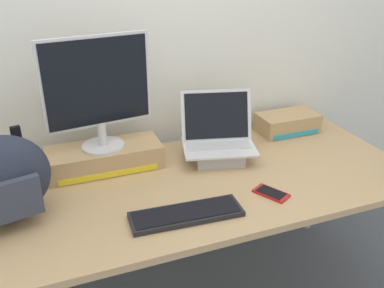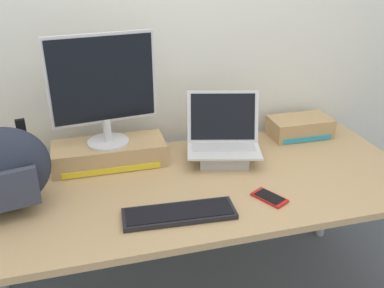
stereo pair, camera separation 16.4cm
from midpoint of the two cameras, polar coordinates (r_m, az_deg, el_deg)
name	(u,v)px [view 1 (the left image)]	position (r m, az deg, el deg)	size (l,w,h in m)	color
back_wall	(153,27)	(2.10, -7.56, 15.43)	(7.00, 0.10, 2.60)	silver
desk	(192,193)	(1.86, -2.55, -6.76)	(1.98, 0.83, 0.73)	tan
toner_box_yellow	(104,157)	(1.97, -14.10, -1.84)	(0.51, 0.21, 0.11)	tan
desktop_monitor	(98,90)	(1.85, -15.13, 6.99)	(0.46, 0.19, 0.50)	silver
open_laptop	(218,146)	(1.99, 1.21, -0.30)	(0.39, 0.33, 0.31)	#ADADB2
external_keyboard	(186,214)	(1.61, -3.75, -9.51)	(0.43, 0.16, 0.02)	black
messenger_backpack	(1,179)	(1.70, -26.96, -4.34)	(0.39, 0.30, 0.33)	#232838
cell_phone	(271,193)	(1.75, 8.01, -6.67)	(0.13, 0.16, 0.01)	red
toner_box_cyan	(287,123)	(2.33, 10.81, 2.80)	(0.32, 0.18, 0.10)	tan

